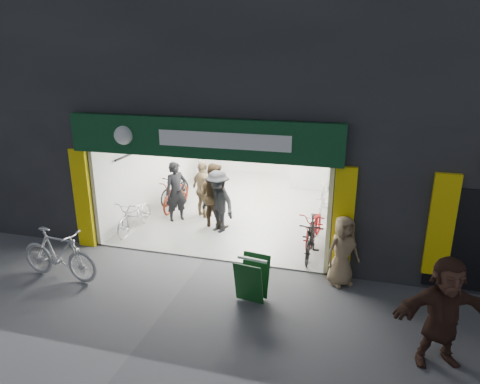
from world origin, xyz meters
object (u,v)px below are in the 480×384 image
at_px(bike_right_front, 311,238).
at_px(parked_bike, 59,254).
at_px(pedestrian_near, 343,251).
at_px(bike_left_front, 135,215).
at_px(sandwich_board, 252,278).

distance_m(bike_right_front, parked_bike, 5.88).
distance_m(bike_right_front, pedestrian_near, 1.41).
distance_m(bike_left_front, pedestrian_near, 5.99).
distance_m(parked_bike, sandwich_board, 4.38).
distance_m(bike_left_front, sandwich_board, 4.85).
bearing_deg(pedestrian_near, bike_right_front, 88.98).
height_order(bike_left_front, sandwich_board, bike_left_front).
relative_size(bike_right_front, sandwich_board, 1.88).
distance_m(bike_right_front, sandwich_board, 2.47).
bearing_deg(bike_right_front, pedestrian_near, -53.82).
relative_size(bike_left_front, bike_right_front, 1.07).
bearing_deg(bike_left_front, bike_right_front, -3.31).
bearing_deg(parked_bike, bike_right_front, -59.73).
xyz_separation_m(bike_right_front, sandwich_board, (-0.92, -2.29, -0.01)).
bearing_deg(sandwich_board, bike_right_front, 75.86).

